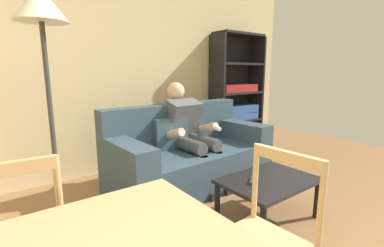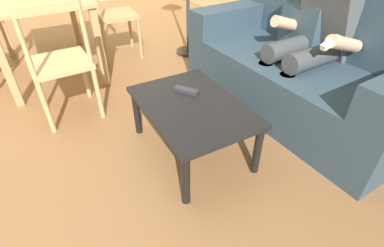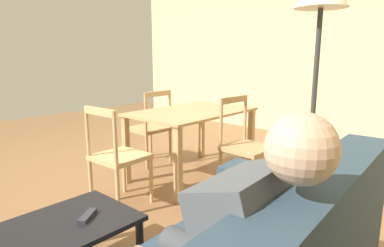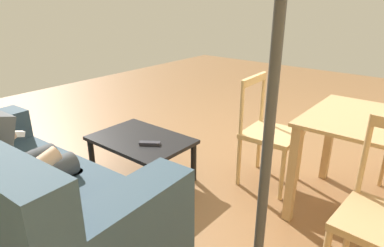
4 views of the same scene
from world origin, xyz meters
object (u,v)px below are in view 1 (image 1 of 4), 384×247
tv_remote (253,180)px  dining_chair_near_wall (17,247)px  person_lounging (189,132)px  bookshelf (236,102)px  couch (188,155)px  dining_chair_facing_couch (264,245)px  coffee_table (269,185)px  floor_lamp (42,30)px

tv_remote → dining_chair_near_wall: (-1.70, 0.02, 0.07)m
person_lounging → tv_remote: size_ratio=6.95×
tv_remote → bookshelf: bearing=-77.0°
person_lounging → bookshelf: (1.52, 0.72, 0.19)m
couch → dining_chair_facing_couch: size_ratio=2.11×
coffee_table → bookshelf: bearing=51.5°
bookshelf → floor_lamp: bearing=-161.2°
person_lounging → couch: bearing=-133.1°
coffee_table → couch: bearing=95.2°
coffee_table → person_lounging: bearing=93.4°
person_lounging → dining_chair_facing_couch: bearing=-114.5°
dining_chair_near_wall → floor_lamp: bearing=67.0°
dining_chair_near_wall → dining_chair_facing_couch: size_ratio=1.04×
person_lounging → dining_chair_facing_couch: (-0.80, -1.74, -0.16)m
tv_remote → bookshelf: size_ratio=0.09×
dining_chair_near_wall → dining_chair_facing_couch: 1.21m
dining_chair_facing_couch → coffee_table: bearing=36.3°
coffee_table → dining_chair_facing_couch: dining_chair_facing_couch is taller
couch → dining_chair_facing_couch: 1.88m
person_lounging → coffee_table: 1.15m
dining_chair_near_wall → dining_chair_facing_couch: bearing=-35.0°
person_lounging → dining_chair_near_wall: (-1.79, -1.05, -0.15)m
couch → coffee_table: (0.10, -1.08, -0.01)m
coffee_table → bookshelf: (1.46, 1.83, 0.48)m
dining_chair_facing_couch → floor_lamp: 1.96m
tv_remote → dining_chair_near_wall: 1.70m
couch → coffee_table: size_ratio=2.30×
couch → bookshelf: (1.55, 0.76, 0.47)m
person_lounging → dining_chair_facing_couch: person_lounging is taller
couch → dining_chair_facing_couch: bearing=-114.1°
couch → person_lounging: bearing=46.9°
coffee_table → floor_lamp: size_ratio=0.44×
dining_chair_facing_couch → couch: bearing=65.9°
couch → floor_lamp: (-1.44, -0.27, 1.26)m
dining_chair_near_wall → couch: bearing=30.0°
bookshelf → dining_chair_facing_couch: 3.41m
dining_chair_near_wall → dining_chair_facing_couch: dining_chair_near_wall is taller
bookshelf → coffee_table: bearing=-128.5°
couch → tv_remote: bearing=-93.1°
tv_remote → person_lounging: bearing=-39.7°
couch → dining_chair_near_wall: size_ratio=2.04×
coffee_table → tv_remote: size_ratio=4.90×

